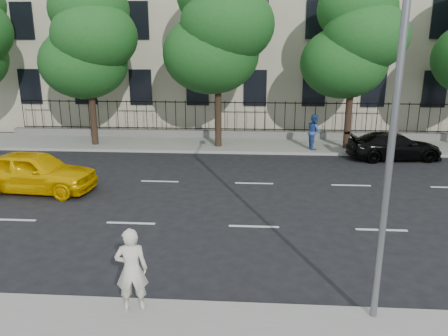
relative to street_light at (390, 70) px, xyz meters
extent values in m
plane|color=black|center=(-2.50, 1.77, -5.15)|extent=(120.00, 120.00, 0.00)
cube|color=gray|center=(-2.50, 15.77, -5.07)|extent=(60.00, 4.00, 0.15)
cube|color=slate|center=(-2.50, 17.47, -4.80)|extent=(30.00, 0.50, 0.40)
cube|color=black|center=(-2.50, 17.47, -4.50)|extent=(28.80, 0.05, 0.05)
cube|color=black|center=(-2.50, 17.47, -2.90)|extent=(28.80, 0.05, 0.05)
cylinder|color=slate|center=(0.00, -0.53, -1.00)|extent=(0.14, 0.14, 8.00)
cylinder|color=#382619|center=(-11.50, 14.97, -3.51)|extent=(0.36, 0.36, 2.97)
ellipsoid|color=#1C541E|center=(-11.90, 15.27, -0.52)|extent=(4.75, 4.75, 3.90)
ellipsoid|color=#1C541E|center=(-11.00, 14.77, 0.85)|extent=(4.50, 4.50, 3.70)
ellipsoid|color=#1C541E|center=(-11.40, 15.37, 2.23)|extent=(4.25, 4.25, 3.50)
cylinder|color=#382619|center=(-4.50, 14.97, -3.34)|extent=(0.36, 0.36, 3.32)
ellipsoid|color=#1C541E|center=(-4.90, 15.27, -0.05)|extent=(5.13, 5.13, 4.21)
ellipsoid|color=#1C541E|center=(-4.00, 14.77, 1.43)|extent=(4.86, 4.86, 4.00)
cylinder|color=#382619|center=(2.50, 14.97, -3.46)|extent=(0.36, 0.36, 3.08)
ellipsoid|color=#1C541E|center=(2.10, 15.27, -0.48)|extent=(4.56, 4.56, 3.74)
ellipsoid|color=#1C541E|center=(3.00, 14.77, 0.84)|extent=(4.32, 4.32, 3.55)
ellipsoid|color=#1C541E|center=(2.60, 15.37, 2.16)|extent=(4.08, 4.08, 3.36)
imported|color=#F7BB00|center=(-11.09, 7.16, -4.33)|extent=(4.91, 2.29, 1.63)
imported|color=black|center=(4.51, 13.27, -4.47)|extent=(4.84, 2.42, 1.35)
imported|color=beige|center=(-5.06, -0.63, -4.07)|extent=(0.75, 0.57, 1.86)
imported|color=#2B498D|center=(0.70, 14.65, -4.05)|extent=(0.82, 1.00, 1.89)
camera|label=1|loc=(-2.58, -8.66, 0.47)|focal=35.00mm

